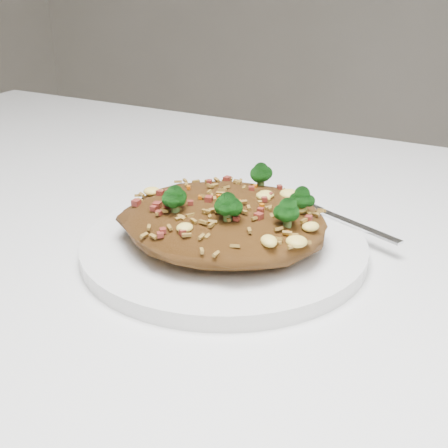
# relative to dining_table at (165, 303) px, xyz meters

# --- Properties ---
(dining_table) EXTENTS (1.20, 0.80, 0.75)m
(dining_table) POSITION_rel_dining_table_xyz_m (0.00, 0.00, 0.00)
(dining_table) COLOR white
(dining_table) RESTS_ON ground
(plate) EXTENTS (0.25, 0.25, 0.01)m
(plate) POSITION_rel_dining_table_xyz_m (0.08, -0.03, 0.10)
(plate) COLOR white
(plate) RESTS_ON dining_table
(fried_rice) EXTENTS (0.18, 0.17, 0.06)m
(fried_rice) POSITION_rel_dining_table_xyz_m (0.09, -0.03, 0.13)
(fried_rice) COLOR brown
(fried_rice) RESTS_ON plate
(fork) EXTENTS (0.16, 0.08, 0.00)m
(fork) POSITION_rel_dining_table_xyz_m (0.16, 0.06, 0.11)
(fork) COLOR silver
(fork) RESTS_ON plate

